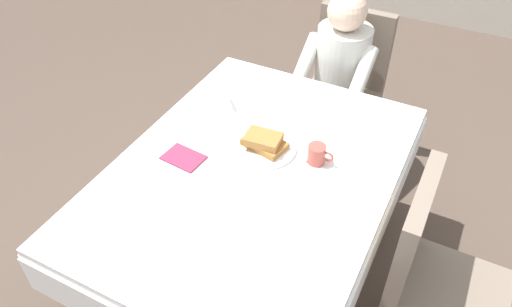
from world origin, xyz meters
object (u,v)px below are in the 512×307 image
object	(u,v)px
plate_breakfast	(264,147)
dining_table_main	(253,184)
diner_person	(339,70)
syrup_pitcher	(230,103)
chair_diner	(345,78)
knife_right_of_plate	(303,165)
chair_right_side	(429,270)
cup_coffee	(317,154)
breakfast_stack	(264,141)
fork_left_of_plate	(224,138)
spoon_near_edge	(228,204)

from	to	relation	value
plate_breakfast	dining_table_main	bearing A→B (deg)	-82.59
diner_person	syrup_pitcher	world-z (taller)	diner_person
dining_table_main	chair_diner	distance (m)	1.18
diner_person	knife_right_of_plate	bearing A→B (deg)	99.80
dining_table_main	chair_right_side	world-z (taller)	chair_right_side
cup_coffee	syrup_pitcher	distance (m)	0.54
breakfast_stack	fork_left_of_plate	size ratio (longest dim) A/B	1.13
diner_person	syrup_pitcher	bearing A→B (deg)	65.77
breakfast_stack	fork_left_of_plate	bearing A→B (deg)	-175.89
diner_person	knife_right_of_plate	xyz separation A→B (m)	(0.16, -0.90, 0.07)
spoon_near_edge	dining_table_main	bearing A→B (deg)	79.00
fork_left_of_plate	dining_table_main	bearing A→B (deg)	-113.36
spoon_near_edge	knife_right_of_plate	bearing A→B (deg)	51.45
syrup_pitcher	knife_right_of_plate	distance (m)	0.51
chair_right_side	spoon_near_edge	size ratio (longest dim) A/B	6.20
dining_table_main	knife_right_of_plate	world-z (taller)	knife_right_of_plate
dining_table_main	plate_breakfast	world-z (taller)	plate_breakfast
dining_table_main	chair_diner	size ratio (longest dim) A/B	1.64
diner_person	spoon_near_edge	size ratio (longest dim) A/B	7.47
chair_right_side	knife_right_of_plate	world-z (taller)	chair_right_side
chair_right_side	breakfast_stack	xyz separation A→B (m)	(-0.79, 0.13, 0.26)
plate_breakfast	cup_coffee	size ratio (longest dim) A/B	2.48
chair_diner	cup_coffee	bearing A→B (deg)	101.15
dining_table_main	plate_breakfast	size ratio (longest dim) A/B	5.44
dining_table_main	chair_right_side	distance (m)	0.78
knife_right_of_plate	spoon_near_edge	world-z (taller)	same
diner_person	breakfast_stack	distance (m)	0.89
breakfast_stack	knife_right_of_plate	world-z (taller)	breakfast_stack
syrup_pitcher	fork_left_of_plate	world-z (taller)	syrup_pitcher
breakfast_stack	knife_right_of_plate	size ratio (longest dim) A/B	1.02
diner_person	chair_right_side	bearing A→B (deg)	126.61
dining_table_main	syrup_pitcher	bearing A→B (deg)	132.45
breakfast_stack	syrup_pitcher	xyz separation A→B (m)	(-0.28, 0.19, -0.01)
chair_diner	spoon_near_edge	bearing A→B (deg)	89.46
diner_person	fork_left_of_plate	size ratio (longest dim) A/B	6.22
plate_breakfast	syrup_pitcher	size ratio (longest dim) A/B	3.50
dining_table_main	diner_person	bearing A→B (deg)	89.03
dining_table_main	fork_left_of_plate	size ratio (longest dim) A/B	8.47
cup_coffee	knife_right_of_plate	bearing A→B (deg)	-134.91
plate_breakfast	spoon_near_edge	world-z (taller)	plate_breakfast
syrup_pitcher	spoon_near_edge	xyz separation A→B (m)	(0.30, -0.54, -0.04)
cup_coffee	knife_right_of_plate	world-z (taller)	cup_coffee
dining_table_main	chair_right_side	bearing A→B (deg)	0.00
fork_left_of_plate	knife_right_of_plate	bearing A→B (deg)	-84.17
chair_diner	breakfast_stack	world-z (taller)	chair_diner
diner_person	cup_coffee	xyz separation A→B (m)	(0.20, -0.85, 0.11)
spoon_near_edge	chair_diner	bearing A→B (deg)	77.41
cup_coffee	plate_breakfast	bearing A→B (deg)	-174.14
spoon_near_edge	plate_breakfast	bearing A→B (deg)	81.43
breakfast_stack	fork_left_of_plate	world-z (taller)	breakfast_stack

